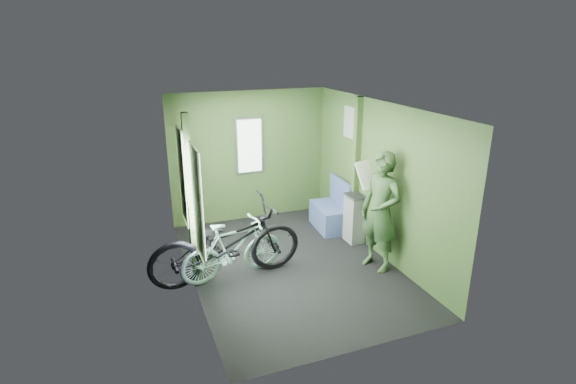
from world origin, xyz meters
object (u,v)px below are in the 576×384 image
(bicycle_mint, at_px, (234,278))
(bench_seat, at_px, (330,214))
(bicycle_black, at_px, (229,279))
(waste_box, at_px, (354,218))
(passenger, at_px, (380,212))

(bicycle_mint, height_order, bench_seat, bench_seat)
(bicycle_black, xyz_separation_m, bench_seat, (2.08, 1.09, 0.26))
(bicycle_black, xyz_separation_m, waste_box, (2.20, 0.48, 0.40))
(bicycle_black, relative_size, passenger, 1.23)
(bicycle_mint, xyz_separation_m, passenger, (2.01, -0.42, 0.85))
(passenger, distance_m, waste_box, 1.01)
(bench_seat, bearing_deg, bicycle_mint, -147.11)
(bench_seat, bearing_deg, waste_box, -75.05)
(bicycle_mint, height_order, waste_box, waste_box)
(bicycle_mint, distance_m, bench_seat, 2.30)
(bicycle_black, distance_m, waste_box, 2.29)
(passenger, distance_m, bench_seat, 1.62)
(bicycle_black, height_order, waste_box, waste_box)
(bicycle_mint, relative_size, bench_seat, 1.70)
(bicycle_mint, relative_size, passenger, 0.87)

